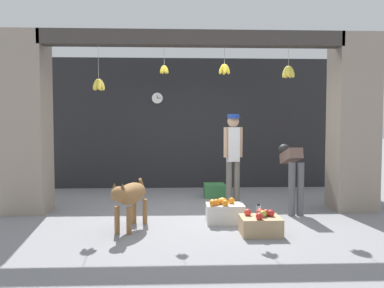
% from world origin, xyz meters
% --- Properties ---
extents(ground_plane, '(60.00, 60.00, 0.00)m').
position_xyz_m(ground_plane, '(0.00, 0.00, 0.00)').
color(ground_plane, gray).
extents(shop_back_wall, '(6.79, 0.12, 2.96)m').
position_xyz_m(shop_back_wall, '(0.00, 2.63, 1.48)').
color(shop_back_wall, '#232326').
rests_on(shop_back_wall, ground_plane).
extents(shop_pillar_left, '(0.70, 0.60, 2.96)m').
position_xyz_m(shop_pillar_left, '(-2.74, 0.30, 1.48)').
color(shop_pillar_left, gray).
rests_on(shop_pillar_left, ground_plane).
extents(shop_pillar_right, '(0.70, 0.60, 2.96)m').
position_xyz_m(shop_pillar_right, '(2.74, 0.30, 1.48)').
color(shop_pillar_right, gray).
rests_on(shop_pillar_right, ground_plane).
extents(storefront_awning, '(4.89, 0.27, 0.97)m').
position_xyz_m(storefront_awning, '(0.02, 0.12, 2.80)').
color(storefront_awning, '#3D3833').
extents(dog, '(0.49, 1.03, 0.70)m').
position_xyz_m(dog, '(-0.91, -0.81, 0.48)').
color(dog, olive).
rests_on(dog, ground_plane).
extents(shopkeeper, '(0.34, 0.28, 1.64)m').
position_xyz_m(shopkeeper, '(0.73, 0.59, 0.96)').
color(shopkeeper, '#6B665B').
rests_on(shopkeeper, ground_plane).
extents(worker_stooping, '(0.25, 0.84, 1.11)m').
position_xyz_m(worker_stooping, '(1.64, 0.12, 0.74)').
color(worker_stooping, '#56565B').
rests_on(worker_stooping, ground_plane).
extents(fruit_crate_oranges, '(0.55, 0.36, 0.37)m').
position_xyz_m(fruit_crate_oranges, '(0.45, -0.51, 0.16)').
color(fruit_crate_oranges, silver).
rests_on(fruit_crate_oranges, ground_plane).
extents(fruit_crate_apples, '(0.53, 0.41, 0.32)m').
position_xyz_m(fruit_crate_apples, '(0.85, -1.12, 0.13)').
color(fruit_crate_apples, tan).
rests_on(fruit_crate_apples, ground_plane).
extents(produce_box_green, '(0.41, 0.39, 0.27)m').
position_xyz_m(produce_box_green, '(0.49, 1.44, 0.13)').
color(produce_box_green, '#387A42').
rests_on(produce_box_green, ground_plane).
extents(water_bottle, '(0.07, 0.07, 0.27)m').
position_xyz_m(water_bottle, '(0.97, -0.46, 0.12)').
color(water_bottle, silver).
rests_on(water_bottle, ground_plane).
extents(wall_clock, '(0.26, 0.03, 0.26)m').
position_xyz_m(wall_clock, '(-0.70, 2.56, 2.05)').
color(wall_clock, black).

